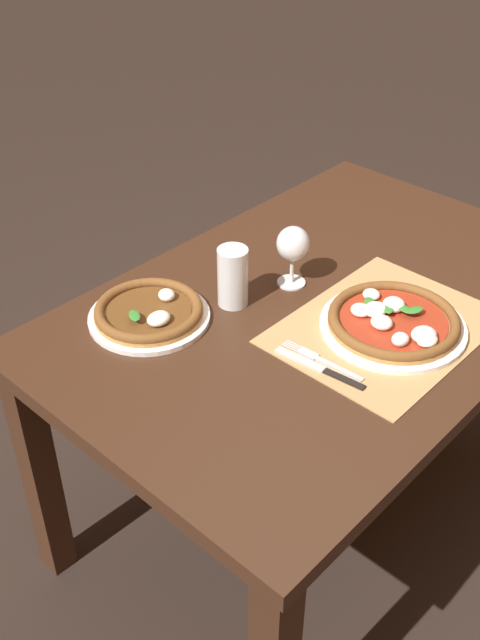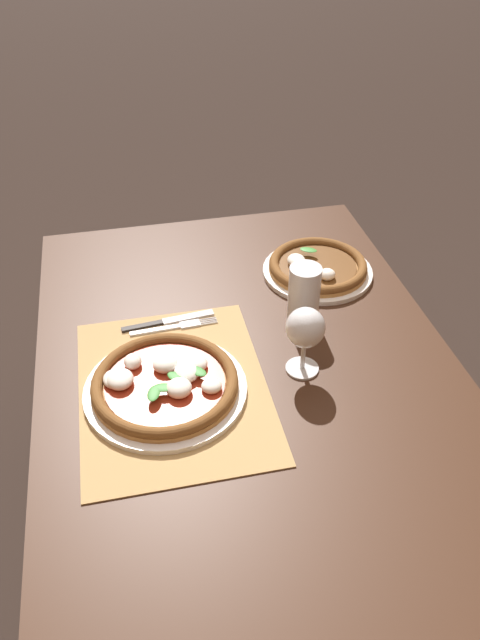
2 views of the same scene
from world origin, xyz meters
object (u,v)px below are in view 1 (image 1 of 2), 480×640
pizza_far (149,312)px  pint_glass (233,278)px  fork (322,360)px  wine_glass (293,246)px  pizza_near (393,322)px  knife (319,368)px

pizza_far → pint_glass: size_ratio=1.92×
fork → pint_glass: bearing=83.5°
wine_glass → fork: bearing=-128.3°
pizza_near → knife: pizza_near is taller
pizza_near → pizza_far: (-0.34, 0.43, -0.00)m
pizza_far → pint_glass: pint_glass is taller
wine_glass → fork: (-0.19, -0.24, -0.10)m
pint_glass → knife: 0.31m
pizza_near → knife: bearing=171.4°
wine_glass → pint_glass: bearing=163.4°
fork → knife: knife is taller
wine_glass → pint_glass: 0.17m
wine_glass → knife: bearing=-130.3°
pizza_near → fork: 0.20m
pizza_far → wine_glass: bearing=-22.6°
wine_glass → knife: 0.35m
wine_glass → pizza_near: bearing=-88.7°
pizza_near → pint_glass: size_ratio=2.26×
pizza_far → fork: bearing=-69.3°
pizza_near → pint_glass: 0.38m
pizza_near → pint_glass: bearing=116.2°
pizza_far → pint_glass: 0.21m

